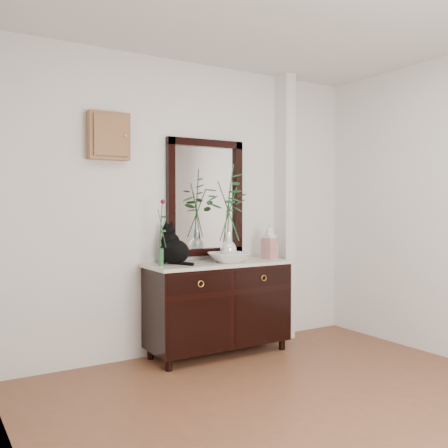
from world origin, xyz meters
TOP-DOWN VIEW (x-y plane):
  - ground_plane at (0.00, 0.00)m, footprint 3.60×4.00m
  - wall_back at (0.00, 1.98)m, footprint 3.60×0.04m
  - pilaster at (1.00, 1.90)m, footprint 0.12×0.20m
  - sideboard at (0.10, 1.73)m, footprint 1.33×0.52m
  - wall_mirror at (0.10, 1.97)m, footprint 0.80×0.06m
  - key_cabinet at (-0.85, 1.94)m, footprint 0.35×0.10m
  - cat at (-0.31, 1.80)m, footprint 0.35×0.38m
  - lotus_bowl at (0.17, 1.67)m, footprint 0.40×0.40m
  - vase_branches at (0.17, 1.67)m, footprint 0.42×0.42m
  - bud_vase_rose at (-0.47, 1.73)m, footprint 0.09×0.09m
  - ginger_jar at (0.67, 1.72)m, footprint 0.14×0.14m

SIDE VIEW (x-z plane):
  - ground_plane at x=0.00m, z-range -0.02..0.00m
  - sideboard at x=0.10m, z-range 0.06..0.88m
  - lotus_bowl at x=0.17m, z-range 0.85..0.94m
  - ginger_jar at x=0.67m, z-range 0.85..1.17m
  - cat at x=-0.31m, z-range 0.85..1.21m
  - bud_vase_rose at x=-0.47m, z-range 0.85..1.43m
  - vase_branches at x=0.17m, z-range 0.87..1.75m
  - wall_back at x=0.00m, z-range 0.00..2.70m
  - pilaster at x=1.00m, z-range 0.00..2.70m
  - wall_mirror at x=0.10m, z-range 0.89..1.99m
  - key_cabinet at x=-0.85m, z-range 1.75..2.15m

